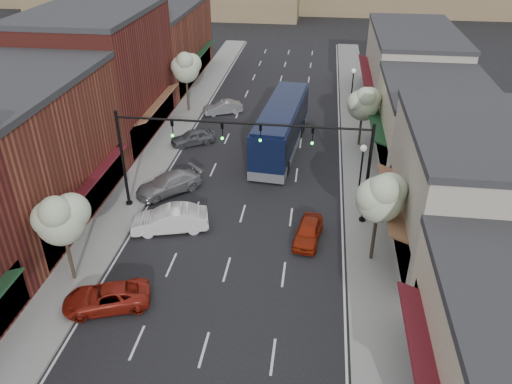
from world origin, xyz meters
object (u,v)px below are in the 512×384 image
(coach_bus, at_px, (281,127))
(lamp_post_far, at_px, (353,83))
(lamp_post_near, at_px, (362,164))
(red_hatchback, at_px, (308,232))
(parked_car_a, at_px, (107,297))
(parked_car_d, at_px, (193,137))
(parked_car_e, at_px, (223,108))
(tree_right_near, at_px, (381,196))
(tree_left_near, at_px, (61,218))
(parked_car_b, at_px, (170,219))
(parked_car_c, at_px, (169,184))
(signal_mast_right, at_px, (331,158))
(signal_mast_left, at_px, (156,147))
(tree_left_far, at_px, (186,67))
(tree_right_far, at_px, (364,102))

(coach_bus, bearing_deg, lamp_post_far, 62.30)
(lamp_post_near, height_order, red_hatchback, lamp_post_near)
(parked_car_a, distance_m, parked_car_d, 20.26)
(parked_car_a, xyz_separation_m, parked_car_e, (0.85, 27.74, 0.01))
(tree_right_near, distance_m, parked_car_e, 25.91)
(tree_left_near, bearing_deg, parked_car_b, 54.63)
(lamp_post_far, height_order, parked_car_c, lamp_post_far)
(lamp_post_near, distance_m, coach_bus, 10.16)
(signal_mast_right, relative_size, parked_car_b, 1.68)
(red_hatchback, bearing_deg, parked_car_b, -172.11)
(lamp_post_far, xyz_separation_m, parked_car_b, (-12.12, -22.51, -2.20))
(parked_car_c, bearing_deg, parked_car_d, 137.73)
(signal_mast_left, xyz_separation_m, parked_car_d, (-0.37, 10.47, -3.96))
(tree_left_near, height_order, tree_left_far, tree_left_far)
(lamp_post_near, bearing_deg, lamp_post_far, 90.00)
(parked_car_d, bearing_deg, signal_mast_right, 16.63)
(tree_left_far, height_order, parked_car_b, tree_left_far)
(parked_car_a, xyz_separation_m, parked_car_b, (1.31, 7.28, 0.18))
(tree_left_far, bearing_deg, coach_bus, -36.74)
(signal_mast_right, height_order, red_hatchback, signal_mast_right)
(tree_left_far, bearing_deg, red_hatchback, -57.99)
(tree_right_far, height_order, parked_car_e, tree_right_far)
(lamp_post_far, bearing_deg, coach_bus, -122.95)
(tree_right_near, xyz_separation_m, parked_car_e, (-13.13, 22.01, -3.82))
(lamp_post_far, bearing_deg, tree_left_far, -172.70)
(tree_left_near, distance_m, lamp_post_far, 32.35)
(parked_car_a, relative_size, parked_car_e, 1.16)
(signal_mast_left, relative_size, tree_left_far, 1.34)
(signal_mast_right, bearing_deg, parked_car_b, -165.83)
(signal_mast_right, xyz_separation_m, red_hatchback, (-1.10, -2.49, -3.98))
(tree_right_far, height_order, tree_left_far, tree_left_far)
(signal_mast_right, height_order, tree_right_near, signal_mast_right)
(parked_car_e, bearing_deg, signal_mast_right, 5.35)
(coach_bus, bearing_deg, parked_car_e, 136.26)
(signal_mast_left, height_order, coach_bus, signal_mast_left)
(parked_car_e, bearing_deg, lamp_post_near, 14.41)
(signal_mast_right, distance_m, parked_car_c, 12.22)
(lamp_post_far, bearing_deg, parked_car_b, -118.29)
(signal_mast_right, distance_m, tree_left_far, 22.68)
(tree_left_far, distance_m, parked_car_b, 21.17)
(parked_car_a, height_order, parked_car_e, parked_car_e)
(parked_car_b, bearing_deg, signal_mast_left, -167.94)
(lamp_post_far, bearing_deg, parked_car_c, -127.22)
(tree_right_near, relative_size, tree_left_far, 0.97)
(lamp_post_near, xyz_separation_m, coach_bus, (-6.13, 8.04, -0.96))
(signal_mast_right, xyz_separation_m, parked_car_d, (-11.61, 10.47, -3.96))
(tree_left_far, height_order, parked_car_e, tree_left_far)
(tree_right_far, height_order, parked_car_c, tree_right_far)
(coach_bus, height_order, parked_car_d, coach_bus)
(coach_bus, relative_size, parked_car_c, 2.66)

